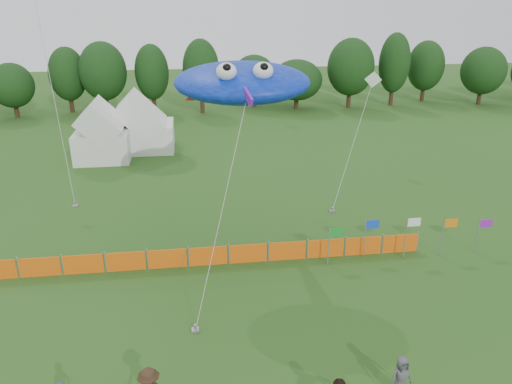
{
  "coord_description": "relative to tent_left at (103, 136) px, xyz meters",
  "views": [
    {
      "loc": [
        -2.5,
        -12.46,
        12.63
      ],
      "look_at": [
        0.0,
        6.0,
        5.2
      ],
      "focal_mm": 35.0,
      "sensor_mm": 36.0,
      "label": 1
    }
  ],
  "objects": [
    {
      "name": "treeline",
      "position": [
        11.16,
        16.99,
        2.23
      ],
      "size": [
        104.57,
        8.78,
        8.36
      ],
      "color": "#382314",
      "rests_on": "ground"
    },
    {
      "name": "tent_left",
      "position": [
        0.0,
        0.0,
        0.0
      ],
      "size": [
        4.38,
        4.38,
        3.86
      ],
      "color": "silver",
      "rests_on": "ground"
    },
    {
      "name": "tent_right",
      "position": [
        2.96,
        2.22,
        -0.03
      ],
      "size": [
        5.38,
        4.3,
        3.8
      ],
      "color": "white",
      "rests_on": "ground"
    },
    {
      "name": "barrier_fence",
      "position": [
        7.61,
        -18.46,
        -1.45
      ],
      "size": [
        21.9,
        0.06,
        1.0
      ],
      "color": "#E55A0C",
      "rests_on": "ground"
    },
    {
      "name": "flag_row",
      "position": [
        17.69,
        -19.02,
        -0.56
      ],
      "size": [
        8.73,
        0.5,
        2.24
      ],
      "color": "gray",
      "rests_on": "ground"
    },
    {
      "name": "spectator_e",
      "position": [
        13.59,
        -28.03,
        -1.18
      ],
      "size": [
        0.83,
        0.62,
        1.54
      ],
      "primitive_type": "imported",
      "rotation": [
        0.0,
        0.0,
        0.18
      ],
      "color": "#48484C",
      "rests_on": "ground"
    },
    {
      "name": "stingray_kite",
      "position": [
        9.5,
        -17.22,
        6.91
      ],
      "size": [
        7.33,
        14.49,
        10.02
      ],
      "color": "#0F37E1",
      "rests_on": "ground"
    },
    {
      "name": "small_kite_white",
      "position": [
        19.56,
        -6.1,
        2.83
      ],
      "size": [
        6.28,
        9.69,
        7.19
      ],
      "color": "white",
      "rests_on": "ground"
    },
    {
      "name": "small_kite_dark",
      "position": [
        -1.73,
        -6.29,
        4.91
      ],
      "size": [
        2.89,
        6.99,
        13.03
      ],
      "color": "black",
      "rests_on": "ground"
    }
  ]
}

